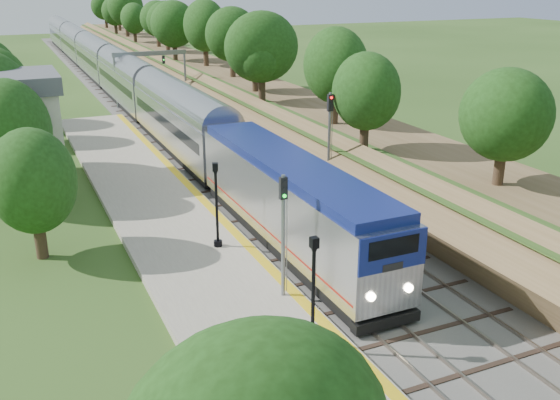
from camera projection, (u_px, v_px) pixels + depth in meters
name	position (u px, v px, depth m)	size (l,w,h in m)	color
ground	(427.00, 368.00, 23.96)	(320.00, 320.00, 0.00)	#2D4C19
trackbed	(140.00, 98.00, 76.15)	(9.50, 170.00, 0.28)	#4C4944
platform	(181.00, 236.00, 35.60)	(6.40, 68.00, 0.38)	gray
yellow_stripe	(228.00, 225.00, 36.63)	(0.55, 68.00, 0.01)	gold
embankment	(204.00, 78.00, 78.73)	(10.64, 170.00, 11.70)	brown
signal_gantry	(150.00, 64.00, 70.42)	(8.40, 0.38, 6.20)	slate
trees_behind_platform	(54.00, 154.00, 35.82)	(7.82, 53.32, 7.21)	#332316
train	(111.00, 72.00, 80.37)	(3.26, 130.43, 4.79)	black
lamppost_mid	(313.00, 299.00, 24.01)	(0.46, 0.46, 4.69)	black
lamppost_far	(217.00, 210.00, 33.15)	(0.46, 0.46, 4.70)	black
signal_platform	(283.00, 223.00, 27.48)	(0.34, 0.27, 5.79)	slate
signal_farside	(329.00, 133.00, 41.57)	(0.38, 0.30, 6.90)	slate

